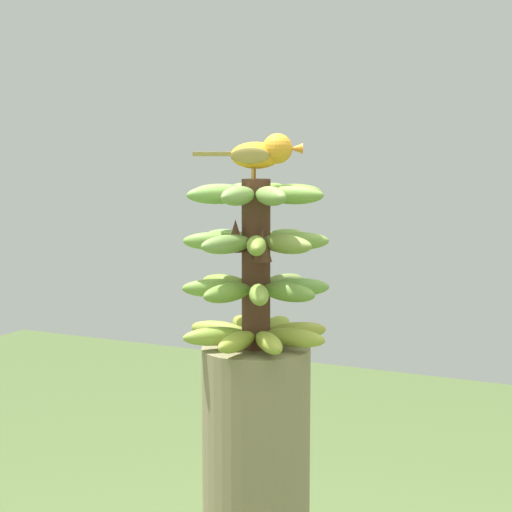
% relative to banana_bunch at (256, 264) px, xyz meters
% --- Properties ---
extents(banana_bunch, '(0.28, 0.28, 0.32)m').
position_rel_banana_bunch_xyz_m(banana_bunch, '(0.00, 0.00, 0.00)').
color(banana_bunch, '#4C2D1E').
rests_on(banana_bunch, banana_tree).
extents(perched_bird, '(0.11, 0.19, 0.08)m').
position_rel_banana_bunch_xyz_m(perched_bird, '(0.01, -0.01, 0.21)').
color(perched_bird, '#C68933').
rests_on(perched_bird, banana_bunch).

